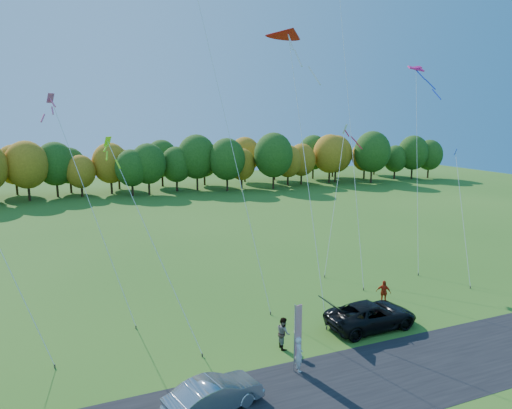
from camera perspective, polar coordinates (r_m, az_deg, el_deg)
name	(u,v)px	position (r m, az deg, el deg)	size (l,w,h in m)	color
ground	(297,350)	(26.18, 5.19, -17.62)	(160.00, 160.00, 0.00)	#2D5E19
asphalt_strip	(337,389)	(23.20, 10.06, -21.80)	(90.00, 6.00, 0.01)	black
tree_line	(144,194)	(77.15, -13.83, 1.25)	(116.00, 12.00, 10.00)	#1E4711
black_suv	(371,315)	(29.00, 14.21, -13.25)	(2.59, 5.62, 1.56)	black
silver_sedan	(214,395)	(21.32, -5.27, -22.61)	(1.53, 4.38, 1.44)	#98999C
person_tailgate_a	(299,354)	(23.94, 5.35, -18.09)	(0.65, 0.43, 1.78)	silver
person_tailgate_b	(283,333)	(25.92, 3.43, -15.71)	(0.85, 0.67, 1.76)	gray
person_east	(384,292)	(32.49, 15.65, -10.53)	(0.98, 0.41, 1.67)	red
feather_flag	(297,330)	(23.34, 5.18, -15.40)	(0.46, 0.17, 3.54)	#999999
kite_delta_blue	(215,73)	(32.46, -5.18, 16.11)	(5.08, 12.86, 31.85)	#4C3F33
kite_parafoil_orange	(346,78)	(39.49, 11.24, 15.20)	(6.30, 14.09, 31.54)	#4C3F33
kite_delta_red	(304,151)	(29.73, 6.06, 6.67)	(2.95, 8.93, 19.77)	#4C3F33
kite_parafoil_rainbow	(417,164)	(41.21, 19.51, 4.80)	(5.78, 7.25, 17.32)	#4C3F33
kite_diamond_yellow	(152,242)	(26.16, -12.86, -4.54)	(4.17, 7.24, 11.64)	#4C3F33
kite_diamond_green	(10,271)	(27.38, -28.39, -7.31)	(4.28, 5.84, 9.48)	#4C3F33
kite_diamond_white	(335,198)	(38.54, 9.90, 0.82)	(5.26, 5.56, 12.27)	#4C3F33
kite_diamond_pink	(92,209)	(29.58, -19.81, -0.57)	(4.36, 6.11, 14.24)	#4C3F33
kite_diamond_blue_low	(463,216)	(38.84, 24.41, -1.32)	(2.82, 5.23, 10.20)	#4C3F33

